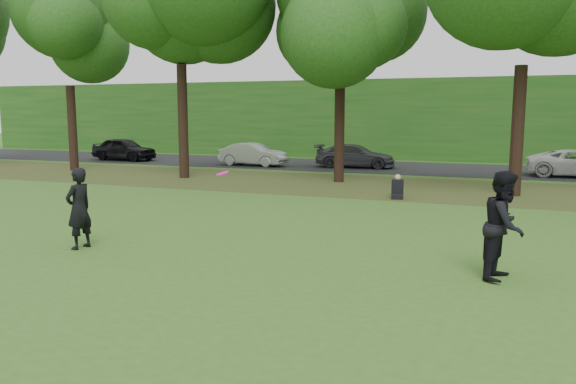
# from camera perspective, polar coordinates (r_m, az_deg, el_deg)

# --- Properties ---
(ground) EXTENTS (120.00, 120.00, 0.00)m
(ground) POSITION_cam_1_polar(r_m,az_deg,el_deg) (10.40, 0.16, -8.74)
(ground) COLOR #385C1C
(ground) RESTS_ON ground
(leaf_litter) EXTENTS (60.00, 7.00, 0.01)m
(leaf_litter) POSITION_cam_1_polar(r_m,az_deg,el_deg) (22.78, 11.84, 0.42)
(leaf_litter) COLOR #4B391A
(leaf_litter) RESTS_ON ground
(street) EXTENTS (70.00, 7.00, 0.02)m
(street) POSITION_cam_1_polar(r_m,az_deg,el_deg) (30.65, 14.23, 2.33)
(street) COLOR black
(street) RESTS_ON ground
(far_hedge) EXTENTS (70.00, 3.00, 5.00)m
(far_hedge) POSITION_cam_1_polar(r_m,az_deg,el_deg) (36.47, 15.50, 7.11)
(far_hedge) COLOR #1A4E16
(far_hedge) RESTS_ON ground
(player_left) EXTENTS (0.50, 0.70, 1.81)m
(player_left) POSITION_cam_1_polar(r_m,az_deg,el_deg) (13.21, -20.48, -1.58)
(player_left) COLOR black
(player_left) RESTS_ON ground
(player_right) EXTENTS (0.95, 1.11, 1.98)m
(player_right) POSITION_cam_1_polar(r_m,az_deg,el_deg) (10.86, 21.11, -3.19)
(player_right) COLOR black
(player_right) RESTS_ON ground
(parked_cars) EXTENTS (38.73, 2.88, 1.54)m
(parked_cars) POSITION_cam_1_polar(r_m,az_deg,el_deg) (29.21, 14.66, 3.38)
(parked_cars) COLOR black
(parked_cars) RESTS_ON street
(frisbee) EXTENTS (0.34, 0.34, 0.12)m
(frisbee) POSITION_cam_1_polar(r_m,az_deg,el_deg) (11.65, -6.68, 1.89)
(frisbee) COLOR #FF15A4
(frisbee) RESTS_ON ground
(seated_person) EXTENTS (0.53, 0.79, 0.83)m
(seated_person) POSITION_cam_1_polar(r_m,az_deg,el_deg) (20.06, 11.06, 0.28)
(seated_person) COLOR black
(seated_person) RESTS_ON ground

